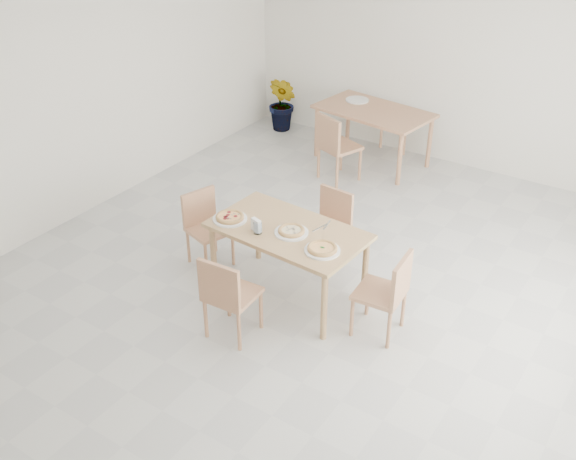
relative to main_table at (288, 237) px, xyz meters
The scene contains 21 objects.
main_table is the anchor object (origin of this frame).
chair_south 0.86m from the main_table, 95.63° to the right, with size 0.44×0.44×0.84m.
chair_north 0.79m from the main_table, 88.82° to the left, with size 0.43×0.43×0.80m.
chair_west 1.08m from the main_table, behind, with size 0.49×0.49×0.79m.
chair_east 1.08m from the main_table, ahead, with size 0.44×0.44×0.83m.
plate_margherita 0.50m from the main_table, 18.12° to the right, with size 0.32×0.32×0.02m, color white.
plate_mushroom 0.13m from the main_table, 34.23° to the right, with size 0.32×0.32×0.02m, color white.
plate_pepperoni 0.59m from the main_table, 164.05° to the right, with size 0.33×0.33×0.02m, color white.
pizza_margherita 0.50m from the main_table, 18.12° to the right, with size 0.35×0.35×0.03m.
pizza_mushroom 0.14m from the main_table, 34.23° to the right, with size 0.28×0.28×0.03m.
pizza_pepperoni 0.59m from the main_table, 164.05° to the right, with size 0.28×0.28×0.03m.
tumbler_a 0.33m from the main_table, 147.39° to the right, with size 0.07×0.07×0.10m, color white.
tumbler_b 0.32m from the main_table, 132.37° to the right, with size 0.08×0.08×0.11m, color white.
napkin_holder 0.33m from the main_table, 138.51° to the right, with size 0.13×0.09×0.13m.
fork_a 0.38m from the main_table, 44.21° to the left, with size 0.02×0.19×0.01m, color silver.
fork_b 0.31m from the main_table, 36.61° to the left, with size 0.02×0.20×0.01m, color silver.
second_table 3.33m from the main_table, 103.42° to the left, with size 1.61×1.06×0.75m.
chair_back_s 2.60m from the main_table, 110.27° to the left, with size 0.57×0.57×0.90m.
chair_back_n 4.04m from the main_table, 99.10° to the left, with size 0.52×0.52×0.93m.
plate_empty 3.61m from the main_table, 108.24° to the left, with size 0.32×0.32×0.02m, color white.
potted_plant 4.24m from the main_table, 124.60° to the left, with size 0.47×0.38×0.86m, color #206A27.
Camera 1 is at (2.95, -4.84, 3.95)m, focal length 42.00 mm.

